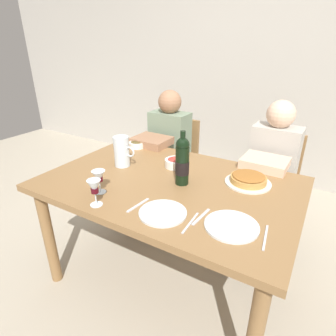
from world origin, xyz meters
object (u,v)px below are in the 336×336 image
at_px(wine_bottle, 182,161).
at_px(salad_bowl, 175,162).
at_px(wine_glass_right_diner, 94,188).
at_px(dinner_plate_left_setting, 163,213).
at_px(dining_table, 169,195).
at_px(baked_tart, 248,179).
at_px(olive_bowl, 137,144).
at_px(diner_left, 163,155).
at_px(dinner_plate_right_setting, 232,226).
at_px(chair_left, 176,158).
at_px(wine_glass_left_diner, 99,177).
at_px(water_pitcher, 122,153).
at_px(chair_right, 273,179).
at_px(diner_right, 267,177).

relative_size(wine_bottle, salad_bowl, 2.26).
xyz_separation_m(wine_glass_right_diner, dinner_plate_left_setting, (0.34, 0.10, -0.09)).
relative_size(dining_table, baked_tart, 5.59).
distance_m(baked_tart, olive_bowl, 0.95).
xyz_separation_m(baked_tart, diner_left, (-0.87, 0.45, -0.17)).
bearing_deg(dinner_plate_left_setting, wine_glass_right_diner, -162.98).
bearing_deg(wine_bottle, dinner_plate_left_setting, -77.73).
relative_size(salad_bowl, olive_bowl, 1.11).
xyz_separation_m(dinner_plate_right_setting, diner_left, (-0.92, 0.91, -0.15)).
bearing_deg(chair_left, diner_left, 90.25).
relative_size(baked_tart, dinner_plate_right_setting, 1.09).
bearing_deg(dinner_plate_left_setting, wine_bottle, 102.27).
bearing_deg(wine_glass_left_diner, wine_bottle, 44.02).
relative_size(baked_tart, wine_glass_left_diner, 2.04).
bearing_deg(dining_table, chair_left, 116.59).
distance_m(olive_bowl, dinner_plate_left_setting, 0.97).
height_order(wine_bottle, wine_glass_left_diner, wine_bottle).
bearing_deg(water_pitcher, dining_table, -5.92).
xyz_separation_m(dining_table, dinner_plate_right_setting, (0.47, -0.25, 0.10)).
xyz_separation_m(wine_bottle, water_pitcher, (-0.47, 0.03, -0.05)).
height_order(diner_left, chair_right, diner_left).
relative_size(chair_left, diner_right, 0.75).
height_order(baked_tart, wine_glass_left_diner, wine_glass_left_diner).
bearing_deg(chair_left, diner_right, 167.48).
height_order(baked_tart, wine_glass_right_diner, wine_glass_right_diner).
bearing_deg(baked_tart, salad_bowl, -179.58).
distance_m(water_pitcher, olive_bowl, 0.37).
height_order(baked_tart, chair_left, chair_left).
relative_size(salad_bowl, wine_glass_left_diner, 1.08).
height_order(dinner_plate_left_setting, chair_left, chair_left).
distance_m(chair_left, diner_left, 0.26).
height_order(wine_glass_left_diner, chair_left, wine_glass_left_diner).
bearing_deg(olive_bowl, baked_tart, -10.43).
bearing_deg(water_pitcher, baked_tart, 11.85).
xyz_separation_m(wine_glass_left_diner, chair_right, (0.72, 1.22, -0.36)).
xyz_separation_m(baked_tart, dinner_plate_left_setting, (-0.27, -0.53, -0.02)).
height_order(diner_left, diner_right, same).
relative_size(salad_bowl, dinner_plate_right_setting, 0.58).
xyz_separation_m(wine_bottle, diner_right, (0.37, 0.66, -0.29)).
height_order(wine_glass_left_diner, diner_left, diner_left).
height_order(wine_bottle, wine_glass_right_diner, wine_bottle).
relative_size(water_pitcher, dinner_plate_right_setting, 0.82).
relative_size(wine_glass_right_diner, dinner_plate_right_setting, 0.58).
distance_m(chair_right, diner_right, 0.26).
height_order(olive_bowl, chair_left, chair_left).
height_order(chair_right, diner_right, diner_right).
height_order(dining_table, dinner_plate_left_setting, dinner_plate_left_setting).
distance_m(dining_table, baked_tart, 0.48).
relative_size(wine_bottle, chair_left, 0.37).
bearing_deg(chair_right, water_pitcher, 47.62).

